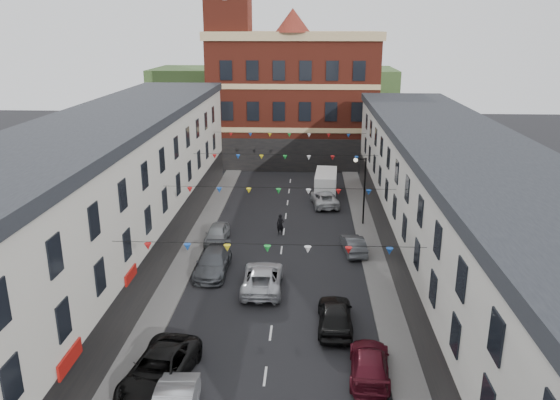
% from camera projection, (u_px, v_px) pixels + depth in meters
% --- Properties ---
extents(ground, '(160.00, 160.00, 0.00)m').
position_uv_depth(ground, '(275.00, 299.00, 34.49)').
color(ground, black).
rests_on(ground, ground).
extents(pavement_left, '(1.80, 64.00, 0.15)m').
position_uv_depth(pavement_left, '(175.00, 282.00, 36.72)').
color(pavement_left, '#605E5B').
rests_on(pavement_left, ground).
extents(pavement_right, '(1.80, 64.00, 0.15)m').
position_uv_depth(pavement_right, '(381.00, 287.00, 36.03)').
color(pavement_right, '#605E5B').
rests_on(pavement_right, ground).
extents(terrace_left, '(8.40, 56.00, 10.70)m').
position_uv_depth(terrace_left, '(90.00, 211.00, 34.42)').
color(terrace_left, beige).
rests_on(terrace_left, ground).
extents(terrace_right, '(8.40, 56.00, 9.70)m').
position_uv_depth(terrace_right, '(468.00, 225.00, 33.39)').
color(terrace_right, silver).
rests_on(terrace_right, ground).
extents(civic_building, '(20.60, 13.30, 18.50)m').
position_uv_depth(civic_building, '(293.00, 97.00, 68.17)').
color(civic_building, maroon).
rests_on(civic_building, ground).
extents(clock_tower, '(5.60, 5.60, 30.00)m').
position_uv_depth(clock_tower, '(229.00, 41.00, 63.68)').
color(clock_tower, maroon).
rests_on(clock_tower, ground).
extents(distant_hill, '(40.00, 14.00, 10.00)m').
position_uv_depth(distant_hill, '(274.00, 98.00, 92.21)').
color(distant_hill, '#355125').
rests_on(distant_hill, ground).
extents(street_lamp, '(1.10, 0.36, 6.00)m').
position_uv_depth(street_lamp, '(362.00, 182.00, 46.31)').
color(street_lamp, black).
rests_on(street_lamp, ground).
extents(car_left_c, '(3.41, 6.05, 1.60)m').
position_uv_depth(car_left_c, '(159.00, 369.00, 26.07)').
color(car_left_c, black).
rests_on(car_left_c, ground).
extents(car_left_d, '(2.17, 5.29, 1.53)m').
position_uv_depth(car_left_d, '(213.00, 262.00, 38.07)').
color(car_left_d, '#474B50').
rests_on(car_left_d, ground).
extents(car_left_e, '(1.75, 4.09, 1.38)m').
position_uv_depth(car_left_e, '(217.00, 233.00, 43.65)').
color(car_left_e, gray).
rests_on(car_left_e, ground).
extents(car_right_c, '(2.33, 4.91, 1.38)m').
position_uv_depth(car_right_c, '(370.00, 364.00, 26.72)').
color(car_right_c, '#56111E').
rests_on(car_right_c, ground).
extents(car_right_d, '(2.04, 4.89, 1.65)m').
position_uv_depth(car_right_d, '(335.00, 315.00, 30.95)').
color(car_right_d, black).
rests_on(car_right_d, ground).
extents(car_right_e, '(1.90, 4.18, 1.33)m').
position_uv_depth(car_right_e, '(353.00, 245.00, 41.44)').
color(car_right_e, '#52555A').
rests_on(car_right_e, ground).
extents(car_right_f, '(2.90, 5.28, 1.40)m').
position_uv_depth(car_right_f, '(325.00, 198.00, 52.52)').
color(car_right_f, silver).
rests_on(car_right_f, ground).
extents(moving_car, '(2.62, 5.57, 1.54)m').
position_uv_depth(moving_car, '(263.00, 278.00, 35.71)').
color(moving_car, silver).
rests_on(moving_car, ground).
extents(white_van, '(2.45, 5.59, 2.42)m').
position_uv_depth(white_van, '(326.00, 184.00, 55.66)').
color(white_van, white).
rests_on(white_van, ground).
extents(pedestrian, '(0.73, 0.58, 1.75)m').
position_uv_depth(pedestrian, '(280.00, 225.00, 45.05)').
color(pedestrian, black).
rests_on(pedestrian, ground).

